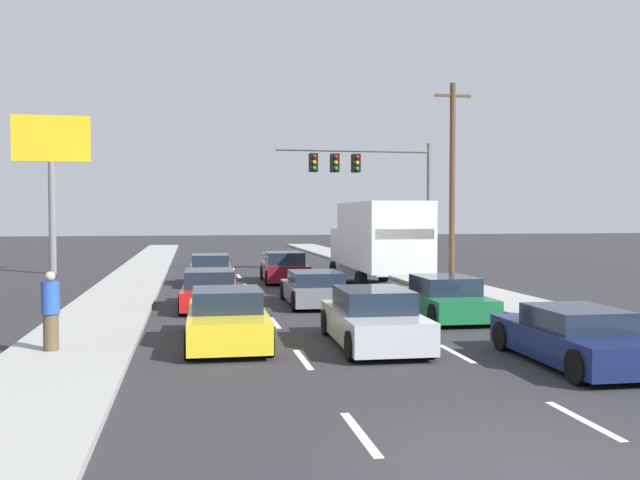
{
  "coord_description": "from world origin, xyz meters",
  "views": [
    {
      "loc": [
        -3.99,
        -7.58,
        3.05
      ],
      "look_at": [
        0.42,
        16.08,
        2.16
      ],
      "focal_mm": 38.77,
      "sensor_mm": 36.0,
      "label": 1
    }
  ],
  "objects_px": {
    "box_truck": "(377,240)",
    "car_maroon": "(285,268)",
    "car_gray": "(315,289)",
    "car_navy": "(574,338)",
    "roadside_billboard": "(52,162)",
    "car_tan": "(210,271)",
    "car_silver": "(373,320)",
    "utility_pole_mid": "(452,178)",
    "car_green": "(445,299)",
    "car_red": "(210,290)",
    "pedestrian_near_corner": "(51,311)",
    "car_yellow": "(227,319)",
    "traffic_signal_mast": "(360,172)"
  },
  "relations": [
    {
      "from": "car_green",
      "to": "roadside_billboard",
      "type": "xyz_separation_m",
      "value": [
        -14.33,
        18.14,
        5.18
      ]
    },
    {
      "from": "car_gray",
      "to": "utility_pole_mid",
      "type": "height_order",
      "value": "utility_pole_mid"
    },
    {
      "from": "car_maroon",
      "to": "car_yellow",
      "type": "bearing_deg",
      "value": -102.83
    },
    {
      "from": "car_gray",
      "to": "car_navy",
      "type": "height_order",
      "value": "car_navy"
    },
    {
      "from": "car_navy",
      "to": "traffic_signal_mast",
      "type": "relative_size",
      "value": 0.52
    },
    {
      "from": "car_silver",
      "to": "car_green",
      "type": "distance_m",
      "value": 4.91
    },
    {
      "from": "car_navy",
      "to": "traffic_signal_mast",
      "type": "height_order",
      "value": "traffic_signal_mast"
    },
    {
      "from": "car_tan",
      "to": "roadside_billboard",
      "type": "distance_m",
      "value": 11.69
    },
    {
      "from": "car_maroon",
      "to": "car_gray",
      "type": "bearing_deg",
      "value": -90.2
    },
    {
      "from": "box_truck",
      "to": "car_navy",
      "type": "distance_m",
      "value": 14.25
    },
    {
      "from": "car_navy",
      "to": "utility_pole_mid",
      "type": "distance_m",
      "value": 19.9
    },
    {
      "from": "car_silver",
      "to": "box_truck",
      "type": "distance_m",
      "value": 12.0
    },
    {
      "from": "car_navy",
      "to": "roadside_billboard",
      "type": "xyz_separation_m",
      "value": [
        -14.65,
        24.58,
        5.21
      ]
    },
    {
      "from": "car_gray",
      "to": "car_silver",
      "type": "bearing_deg",
      "value": -89.7
    },
    {
      "from": "car_red",
      "to": "car_green",
      "type": "bearing_deg",
      "value": -27.54
    },
    {
      "from": "car_red",
      "to": "car_maroon",
      "type": "height_order",
      "value": "car_maroon"
    },
    {
      "from": "car_tan",
      "to": "car_navy",
      "type": "distance_m",
      "value": 18.85
    },
    {
      "from": "car_gray",
      "to": "roadside_billboard",
      "type": "distance_m",
      "value": 18.95
    },
    {
      "from": "box_truck",
      "to": "utility_pole_mid",
      "type": "height_order",
      "value": "utility_pole_mid"
    },
    {
      "from": "car_tan",
      "to": "roadside_billboard",
      "type": "height_order",
      "value": "roadside_billboard"
    },
    {
      "from": "car_maroon",
      "to": "utility_pole_mid",
      "type": "bearing_deg",
      "value": 4.77
    },
    {
      "from": "car_yellow",
      "to": "car_navy",
      "type": "relative_size",
      "value": 1.05
    },
    {
      "from": "car_red",
      "to": "traffic_signal_mast",
      "type": "relative_size",
      "value": 0.54
    },
    {
      "from": "car_red",
      "to": "pedestrian_near_corner",
      "type": "xyz_separation_m",
      "value": [
        -3.54,
        -7.21,
        0.41
      ]
    },
    {
      "from": "traffic_signal_mast",
      "to": "car_gray",
      "type": "bearing_deg",
      "value": -110.59
    },
    {
      "from": "car_gray",
      "to": "box_truck",
      "type": "height_order",
      "value": "box_truck"
    },
    {
      "from": "car_maroon",
      "to": "car_tan",
      "type": "bearing_deg",
      "value": -169.9
    },
    {
      "from": "car_red",
      "to": "pedestrian_near_corner",
      "type": "distance_m",
      "value": 8.05
    },
    {
      "from": "box_truck",
      "to": "utility_pole_mid",
      "type": "xyz_separation_m",
      "value": [
        5.03,
        4.68,
        2.78
      ]
    },
    {
      "from": "car_green",
      "to": "car_maroon",
      "type": "bearing_deg",
      "value": 105.2
    },
    {
      "from": "car_yellow",
      "to": "roadside_billboard",
      "type": "distance_m",
      "value": 23.02
    },
    {
      "from": "traffic_signal_mast",
      "to": "roadside_billboard",
      "type": "bearing_deg",
      "value": 172.05
    },
    {
      "from": "car_red",
      "to": "roadside_billboard",
      "type": "bearing_deg",
      "value": 117.44
    },
    {
      "from": "car_gray",
      "to": "traffic_signal_mast",
      "type": "height_order",
      "value": "traffic_signal_mast"
    },
    {
      "from": "car_gray",
      "to": "utility_pole_mid",
      "type": "bearing_deg",
      "value": 46.4
    },
    {
      "from": "car_tan",
      "to": "car_silver",
      "type": "bearing_deg",
      "value": -77.3
    },
    {
      "from": "car_yellow",
      "to": "car_maroon",
      "type": "relative_size",
      "value": 1.1
    },
    {
      "from": "traffic_signal_mast",
      "to": "roadside_billboard",
      "type": "relative_size",
      "value": 1.02
    },
    {
      "from": "car_silver",
      "to": "car_navy",
      "type": "bearing_deg",
      "value": -37.68
    },
    {
      "from": "car_silver",
      "to": "car_navy",
      "type": "relative_size",
      "value": 1.01
    },
    {
      "from": "car_red",
      "to": "car_green",
      "type": "distance_m",
      "value": 7.6
    },
    {
      "from": "car_green",
      "to": "traffic_signal_mast",
      "type": "distance_m",
      "value": 16.68
    },
    {
      "from": "car_red",
      "to": "car_silver",
      "type": "xyz_separation_m",
      "value": [
        3.57,
        -7.26,
        0.03
      ]
    },
    {
      "from": "car_yellow",
      "to": "roadside_billboard",
      "type": "bearing_deg",
      "value": 110.42
    },
    {
      "from": "car_gray",
      "to": "pedestrian_near_corner",
      "type": "distance_m",
      "value": 10.25
    },
    {
      "from": "car_silver",
      "to": "roadside_billboard",
      "type": "height_order",
      "value": "roadside_billboard"
    },
    {
      "from": "car_tan",
      "to": "traffic_signal_mast",
      "type": "bearing_deg",
      "value": 31.38
    },
    {
      "from": "box_truck",
      "to": "car_maroon",
      "type": "bearing_deg",
      "value": 128.93
    },
    {
      "from": "car_red",
      "to": "car_navy",
      "type": "distance_m",
      "value": 12.21
    },
    {
      "from": "car_tan",
      "to": "box_truck",
      "type": "bearing_deg",
      "value": -27.37
    }
  ]
}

